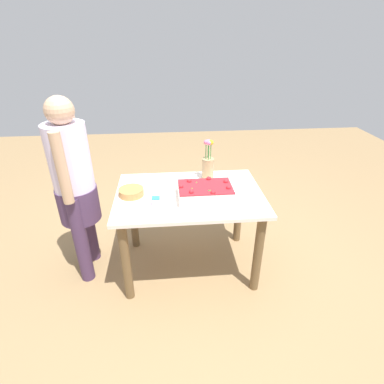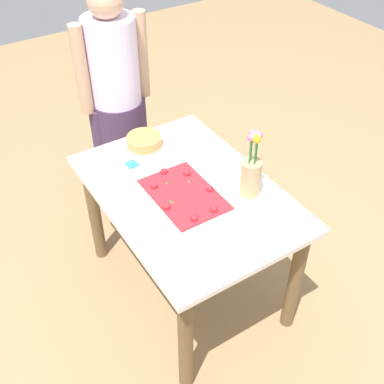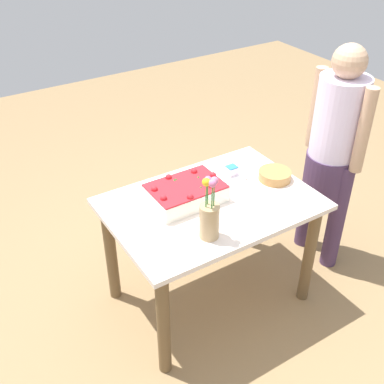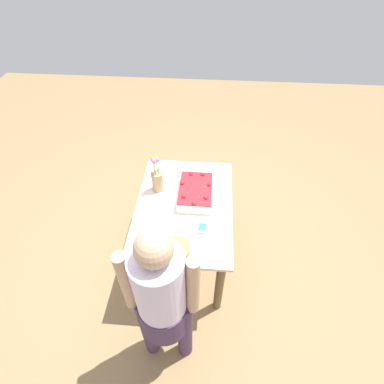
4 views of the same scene
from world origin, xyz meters
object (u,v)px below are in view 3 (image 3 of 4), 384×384
object	(u,v)px
sheet_cake	(185,193)
flower_vase	(209,217)
cake_knife	(285,204)
serving_plate_with_slice	(232,173)
fruit_bowl	(275,175)
person_standing	(334,147)

from	to	relation	value
sheet_cake	flower_vase	distance (m)	0.35
sheet_cake	cake_knife	distance (m)	0.56
sheet_cake	flower_vase	world-z (taller)	flower_vase
serving_plate_with_slice	flower_vase	bearing A→B (deg)	-136.92
fruit_bowl	flower_vase	bearing A→B (deg)	-159.28
cake_knife	person_standing	xyz separation A→B (m)	(0.54, 0.19, 0.12)
flower_vase	person_standing	distance (m)	1.07
sheet_cake	fruit_bowl	xyz separation A→B (m)	(0.57, -0.09, -0.02)
serving_plate_with_slice	cake_knife	world-z (taller)	serving_plate_with_slice
serving_plate_with_slice	flower_vase	distance (m)	0.61
cake_knife	person_standing	size ratio (longest dim) A/B	0.15
fruit_bowl	cake_knife	bearing A→B (deg)	-116.94
serving_plate_with_slice	cake_knife	xyz separation A→B (m)	(0.07, -0.40, -0.01)
flower_vase	fruit_bowl	bearing A→B (deg)	20.72
sheet_cake	fruit_bowl	size ratio (longest dim) A/B	2.12
sheet_cake	person_standing	world-z (taller)	person_standing
serving_plate_with_slice	cake_knife	size ratio (longest dim) A/B	0.88
cake_knife	person_standing	world-z (taller)	person_standing
sheet_cake	flower_vase	bearing A→B (deg)	-101.00
cake_knife	fruit_bowl	distance (m)	0.26
sheet_cake	cake_knife	size ratio (longest dim) A/B	1.84
flower_vase	fruit_bowl	xyz separation A→B (m)	(0.63, 0.24, -0.09)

